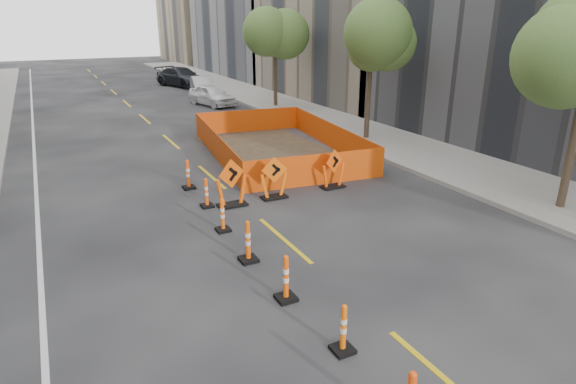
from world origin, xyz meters
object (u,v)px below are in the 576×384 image
channelizer_2 (343,328)px  chevron_sign_left (231,183)px  channelizer_5 (223,215)px  chevron_sign_right (333,169)px  parked_car_far (181,77)px  channelizer_4 (248,241)px  parked_car_mid (202,86)px  channelizer_7 (188,174)px  channelizer_3 (286,278)px  chevron_sign_center (274,178)px  channelizer_6 (206,193)px  parked_car_near (212,95)px

channelizer_2 → chevron_sign_left: size_ratio=0.63×
channelizer_5 → chevron_sign_right: chevron_sign_right is taller
chevron_sign_left → parked_car_far: 28.63m
chevron_sign_left → channelizer_4: bearing=-120.2°
chevron_sign_left → parked_car_far: bearing=62.3°
channelizer_2 → parked_car_mid: parked_car_mid is taller
parked_car_mid → channelizer_7: bearing=-98.7°
channelizer_2 → channelizer_4: (-0.19, 3.85, 0.05)m
channelizer_3 → chevron_sign_center: (2.36, 5.52, 0.18)m
channelizer_6 → parked_car_mid: bearing=72.8°
channelizer_2 → parked_car_mid: bearing=77.0°
channelizer_4 → chevron_sign_right: size_ratio=0.77×
parked_car_near → channelizer_2: bearing=-117.7°
channelizer_5 → chevron_sign_left: chevron_sign_left is taller
channelizer_3 → channelizer_7: (0.15, 7.70, -0.00)m
channelizer_5 → parked_car_mid: 25.07m
channelizer_3 → parked_car_near: (6.24, 23.26, 0.16)m
channelizer_5 → chevron_sign_right: size_ratio=0.70×
chevron_sign_left → parked_car_far: (6.08, 27.97, 0.01)m
parked_car_mid → chevron_sign_right: bearing=-86.1°
chevron_sign_right → parked_car_mid: (2.43, 22.39, -0.01)m
channelizer_5 → chevron_sign_left: 1.89m
chevron_sign_left → chevron_sign_center: (1.46, 0.03, -0.06)m
chevron_sign_center → channelizer_6: bearing=-176.0°
channelizer_3 → channelizer_6: size_ratio=1.10×
channelizer_6 → channelizer_5: bearing=-95.0°
channelizer_3 → channelizer_6: 5.78m
parked_car_mid → channelizer_2: bearing=-92.9°
parked_car_far → channelizer_6: bearing=-123.9°
channelizer_6 → parked_car_mid: parked_car_mid is taller
chevron_sign_center → parked_car_mid: (4.68, 22.40, -0.02)m
channelizer_4 → channelizer_6: channelizer_4 is taller
channelizer_2 → channelizer_5: bearing=91.4°
channelizer_4 → parked_car_far: 32.31m
channelizer_3 → chevron_sign_center: 6.00m
channelizer_5 → parked_car_far: bearing=76.8°
channelizer_4 → channelizer_7: size_ratio=1.03×
channelizer_4 → chevron_sign_center: size_ratio=0.76×
channelizer_7 → chevron_sign_right: (4.46, -2.17, 0.17)m
parked_car_near → channelizer_3: bearing=-119.1°
parked_car_mid → channelizer_6: bearing=-97.1°
channelizer_4 → chevron_sign_center: bearing=56.3°
channelizer_3 → chevron_sign_right: chevron_sign_right is taller
channelizer_3 → parked_car_near: 24.08m
chevron_sign_right → chevron_sign_left: bearing=160.8°
channelizer_2 → channelizer_7: bearing=90.0°
channelizer_3 → channelizer_7: 7.70m
channelizer_6 → parked_car_mid: size_ratio=0.23×
chevron_sign_center → parked_car_far: size_ratio=0.26×
chevron_sign_center → parked_car_near: chevron_sign_center is taller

